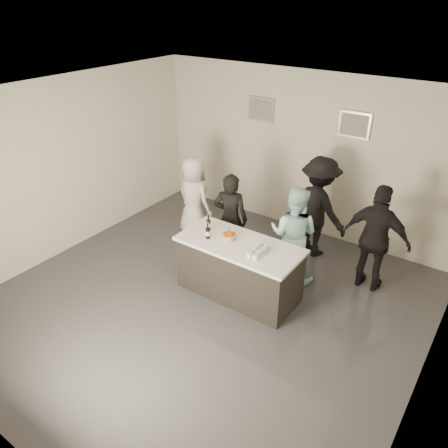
# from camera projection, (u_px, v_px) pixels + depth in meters

# --- Properties ---
(floor) EXTENTS (6.00, 6.00, 0.00)m
(floor) POSITION_uv_depth(u_px,v_px,m) (205.00, 304.00, 6.59)
(floor) COLOR #3D3D42
(floor) RESTS_ON ground
(ceiling) EXTENTS (6.00, 6.00, 0.00)m
(ceiling) POSITION_uv_depth(u_px,v_px,m) (200.00, 103.00, 5.15)
(ceiling) COLOR white
(wall_back) EXTENTS (6.00, 0.04, 3.00)m
(wall_back) POSITION_uv_depth(u_px,v_px,m) (302.00, 154.00, 8.02)
(wall_back) COLOR beige
(wall_back) RESTS_ON ground
(wall_left) EXTENTS (0.04, 6.00, 3.00)m
(wall_left) POSITION_uv_depth(u_px,v_px,m) (62.00, 169.00, 7.39)
(wall_left) COLOR beige
(wall_left) RESTS_ON ground
(wall_right) EXTENTS (0.04, 6.00, 3.00)m
(wall_right) POSITION_uv_depth(u_px,v_px,m) (441.00, 296.00, 4.35)
(wall_right) COLOR beige
(wall_right) RESTS_ON ground
(picture_left) EXTENTS (0.54, 0.04, 0.44)m
(picture_left) POSITION_uv_depth(u_px,v_px,m) (261.00, 109.00, 8.12)
(picture_left) COLOR #B2B2B7
(picture_left) RESTS_ON wall_back
(picture_right) EXTENTS (0.54, 0.04, 0.44)m
(picture_right) POSITION_uv_depth(u_px,v_px,m) (354.00, 125.00, 7.21)
(picture_right) COLOR #B2B2B7
(picture_right) RESTS_ON wall_back
(bar_counter) EXTENTS (1.86, 0.86, 0.90)m
(bar_counter) POSITION_uv_depth(u_px,v_px,m) (239.00, 269.00, 6.61)
(bar_counter) COLOR white
(bar_counter) RESTS_ON ground
(cake) EXTENTS (0.20, 0.20, 0.08)m
(cake) POSITION_uv_depth(u_px,v_px,m) (229.00, 237.00, 6.48)
(cake) COLOR orange
(cake) RESTS_ON bar_counter
(beer_bottle_a) EXTENTS (0.07, 0.07, 0.26)m
(beer_bottle_a) POSITION_uv_depth(u_px,v_px,m) (208.00, 222.00, 6.69)
(beer_bottle_a) COLOR black
(beer_bottle_a) RESTS_ON bar_counter
(beer_bottle_b) EXTENTS (0.07, 0.07, 0.26)m
(beer_bottle_b) POSITION_uv_depth(u_px,v_px,m) (208.00, 230.00, 6.47)
(beer_bottle_b) COLOR black
(beer_bottle_b) RESTS_ON bar_counter
(tumbler_cluster) EXTENTS (0.19, 0.40, 0.08)m
(tumbler_cluster) POSITION_uv_depth(u_px,v_px,m) (258.00, 250.00, 6.15)
(tumbler_cluster) COLOR orange
(tumbler_cluster) RESTS_ON bar_counter
(candles) EXTENTS (0.24, 0.08, 0.01)m
(candles) POSITION_uv_depth(u_px,v_px,m) (210.00, 248.00, 6.29)
(candles) COLOR pink
(candles) RESTS_ON bar_counter
(person_main_black) EXTENTS (0.67, 0.54, 1.61)m
(person_main_black) POSITION_uv_depth(u_px,v_px,m) (231.00, 219.00, 7.28)
(person_main_black) COLOR black
(person_main_black) RESTS_ON ground
(person_main_blue) EXTENTS (0.86, 0.71, 1.60)m
(person_main_blue) POSITION_uv_depth(u_px,v_px,m) (293.00, 234.00, 6.83)
(person_main_blue) COLOR #B7EBF0
(person_main_blue) RESTS_ON ground
(person_guest_left) EXTENTS (0.83, 0.63, 1.55)m
(person_guest_left) POSITION_uv_depth(u_px,v_px,m) (194.00, 198.00, 8.07)
(person_guest_left) COLOR silver
(person_guest_left) RESTS_ON ground
(person_guest_right) EXTENTS (1.03, 0.45, 1.74)m
(person_guest_right) POSITION_uv_depth(u_px,v_px,m) (376.00, 239.00, 6.56)
(person_guest_right) COLOR black
(person_guest_right) RESTS_ON ground
(person_guest_back) EXTENTS (1.31, 1.02, 1.79)m
(person_guest_back) POSITION_uv_depth(u_px,v_px,m) (318.00, 207.00, 7.45)
(person_guest_back) COLOR black
(person_guest_back) RESTS_ON ground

